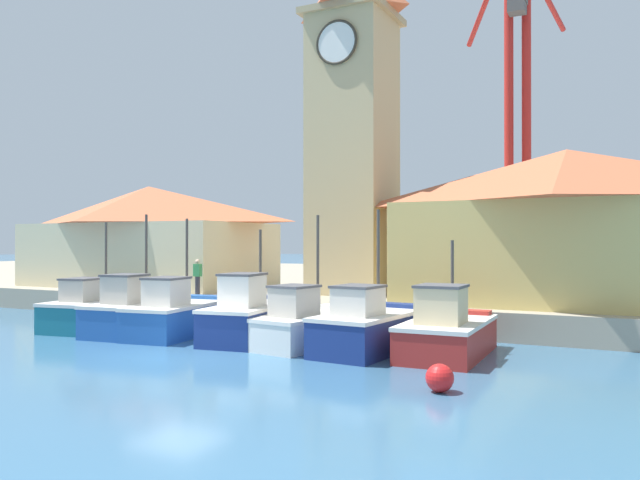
{
  "coord_description": "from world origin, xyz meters",
  "views": [
    {
      "loc": [
        12.08,
        -14.65,
        3.38
      ],
      "look_at": [
        0.19,
        8.89,
        3.5
      ],
      "focal_mm": 35.0,
      "sensor_mm": 36.0,
      "label": 1
    }
  ],
  "objects_px": {
    "fishing_boat_mid_right": "(369,328)",
    "port_crane_near": "(528,152)",
    "dock_worker_near_tower": "(198,277)",
    "fishing_boat_center": "(307,325)",
    "clock_tower": "(353,117)",
    "fishing_boat_right_inner": "(447,332)",
    "fishing_boat_mid_left": "(252,317)",
    "port_crane_far": "(508,154)",
    "fishing_boat_left_outer": "(136,313)",
    "warehouse_left": "(149,235)",
    "warehouse_right": "(567,225)",
    "fishing_boat_far_left": "(96,310)",
    "mooring_buoy": "(440,378)",
    "fishing_boat_left_inner": "(178,315)"
  },
  "relations": [
    {
      "from": "fishing_boat_mid_left",
      "to": "clock_tower",
      "type": "distance_m",
      "value": 11.82
    },
    {
      "from": "fishing_boat_mid_left",
      "to": "fishing_boat_left_outer",
      "type": "bearing_deg",
      "value": -171.98
    },
    {
      "from": "fishing_boat_left_outer",
      "to": "fishing_boat_left_inner",
      "type": "height_order",
      "value": "fishing_boat_left_outer"
    },
    {
      "from": "fishing_boat_far_left",
      "to": "clock_tower",
      "type": "bearing_deg",
      "value": 49.3
    },
    {
      "from": "fishing_boat_center",
      "to": "dock_worker_near_tower",
      "type": "distance_m",
      "value": 9.12
    },
    {
      "from": "clock_tower",
      "to": "dock_worker_near_tower",
      "type": "distance_m",
      "value": 10.24
    },
    {
      "from": "fishing_boat_right_inner",
      "to": "warehouse_right",
      "type": "distance_m",
      "value": 8.58
    },
    {
      "from": "fishing_boat_mid_left",
      "to": "warehouse_left",
      "type": "distance_m",
      "value": 14.82
    },
    {
      "from": "clock_tower",
      "to": "port_crane_near",
      "type": "distance_m",
      "value": 14.82
    },
    {
      "from": "fishing_boat_left_outer",
      "to": "clock_tower",
      "type": "bearing_deg",
      "value": 61.38
    },
    {
      "from": "fishing_boat_left_outer",
      "to": "fishing_boat_center",
      "type": "height_order",
      "value": "fishing_boat_left_outer"
    },
    {
      "from": "fishing_boat_far_left",
      "to": "fishing_boat_right_inner",
      "type": "relative_size",
      "value": 1.06
    },
    {
      "from": "warehouse_right",
      "to": "fishing_boat_right_inner",
      "type": "bearing_deg",
      "value": -109.75
    },
    {
      "from": "fishing_boat_right_inner",
      "to": "mooring_buoy",
      "type": "distance_m",
      "value": 4.63
    },
    {
      "from": "fishing_boat_left_inner",
      "to": "fishing_boat_center",
      "type": "relative_size",
      "value": 1.06
    },
    {
      "from": "fishing_boat_center",
      "to": "mooring_buoy",
      "type": "xyz_separation_m",
      "value": [
        5.66,
        -4.25,
        -0.37
      ]
    },
    {
      "from": "fishing_boat_mid_right",
      "to": "warehouse_left",
      "type": "height_order",
      "value": "warehouse_left"
    },
    {
      "from": "fishing_boat_mid_left",
      "to": "warehouse_left",
      "type": "xyz_separation_m",
      "value": [
        -12.04,
        8.1,
        3.01
      ]
    },
    {
      "from": "port_crane_near",
      "to": "port_crane_far",
      "type": "height_order",
      "value": "port_crane_far"
    },
    {
      "from": "fishing_boat_center",
      "to": "port_crane_far",
      "type": "height_order",
      "value": "port_crane_far"
    },
    {
      "from": "clock_tower",
      "to": "mooring_buoy",
      "type": "distance_m",
      "value": 17.39
    },
    {
      "from": "warehouse_left",
      "to": "fishing_boat_left_inner",
      "type": "bearing_deg",
      "value": -43.09
    },
    {
      "from": "fishing_boat_center",
      "to": "port_crane_near",
      "type": "bearing_deg",
      "value": 80.5
    },
    {
      "from": "fishing_boat_left_inner",
      "to": "fishing_boat_right_inner",
      "type": "relative_size",
      "value": 1.04
    },
    {
      "from": "fishing_boat_far_left",
      "to": "fishing_boat_left_outer",
      "type": "distance_m",
      "value": 2.51
    },
    {
      "from": "fishing_boat_mid_right",
      "to": "port_crane_far",
      "type": "distance_m",
      "value": 23.41
    },
    {
      "from": "fishing_boat_mid_left",
      "to": "warehouse_right",
      "type": "distance_m",
      "value": 12.55
    },
    {
      "from": "fishing_boat_mid_right",
      "to": "clock_tower",
      "type": "distance_m",
      "value": 12.85
    },
    {
      "from": "warehouse_left",
      "to": "fishing_boat_center",
      "type": "bearing_deg",
      "value": -30.18
    },
    {
      "from": "fishing_boat_right_inner",
      "to": "port_crane_near",
      "type": "height_order",
      "value": "port_crane_near"
    },
    {
      "from": "fishing_boat_right_inner",
      "to": "warehouse_left",
      "type": "distance_m",
      "value": 20.82
    },
    {
      "from": "clock_tower",
      "to": "fishing_boat_right_inner",
      "type": "bearing_deg",
      "value": -50.93
    },
    {
      "from": "warehouse_left",
      "to": "fishing_boat_mid_right",
      "type": "bearing_deg",
      "value": -26.99
    },
    {
      "from": "port_crane_near",
      "to": "dock_worker_near_tower",
      "type": "height_order",
      "value": "port_crane_near"
    },
    {
      "from": "fishing_boat_right_inner",
      "to": "dock_worker_near_tower",
      "type": "bearing_deg",
      "value": 161.62
    },
    {
      "from": "warehouse_left",
      "to": "dock_worker_near_tower",
      "type": "height_order",
      "value": "warehouse_left"
    },
    {
      "from": "fishing_boat_mid_left",
      "to": "fishing_boat_right_inner",
      "type": "bearing_deg",
      "value": 0.1
    },
    {
      "from": "fishing_boat_right_inner",
      "to": "port_crane_far",
      "type": "xyz_separation_m",
      "value": [
        -2.05,
        21.58,
        8.2
      ]
    },
    {
      "from": "port_crane_far",
      "to": "dock_worker_near_tower",
      "type": "relative_size",
      "value": 13.06
    },
    {
      "from": "fishing_boat_left_outer",
      "to": "warehouse_right",
      "type": "distance_m",
      "value": 16.71
    },
    {
      "from": "fishing_boat_far_left",
      "to": "fishing_boat_center",
      "type": "relative_size",
      "value": 1.07
    },
    {
      "from": "fishing_boat_mid_left",
      "to": "port_crane_near",
      "type": "bearing_deg",
      "value": 74.71
    },
    {
      "from": "fishing_boat_mid_right",
      "to": "port_crane_near",
      "type": "distance_m",
      "value": 23.78
    },
    {
      "from": "dock_worker_near_tower",
      "to": "fishing_boat_center",
      "type": "bearing_deg",
      "value": -29.11
    },
    {
      "from": "fishing_boat_center",
      "to": "warehouse_right",
      "type": "distance_m",
      "value": 11.1
    },
    {
      "from": "fishing_boat_far_left",
      "to": "fishing_boat_left_inner",
      "type": "bearing_deg",
      "value": -1.43
    },
    {
      "from": "fishing_boat_left_outer",
      "to": "warehouse_right",
      "type": "xyz_separation_m",
      "value": [
        14.24,
        8.1,
        3.3
      ]
    },
    {
      "from": "fishing_boat_left_outer",
      "to": "port_crane_far",
      "type": "relative_size",
      "value": 0.22
    },
    {
      "from": "fishing_boat_right_inner",
      "to": "clock_tower",
      "type": "bearing_deg",
      "value": 129.07
    },
    {
      "from": "fishing_boat_mid_left",
      "to": "dock_worker_near_tower",
      "type": "xyz_separation_m",
      "value": [
        -5.62,
        4.17,
        1.07
      ]
    }
  ]
}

